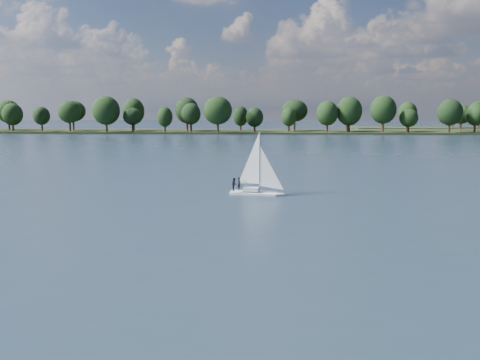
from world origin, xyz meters
The scene contains 4 objects.
ground centered at (0.00, 100.00, 0.00)m, with size 700.00×700.00×0.00m, color #233342.
far_shore centered at (0.00, 212.00, 0.00)m, with size 660.00×40.00×1.50m, color black.
sailboat centered at (4.88, 40.59, 2.24)m, with size 6.27×2.56×8.02m.
treeline centered at (2.87, 208.12, 8.11)m, with size 562.58×73.91×17.61m.
Camera 1 is at (6.92, -22.86, 10.30)m, focal length 40.00 mm.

